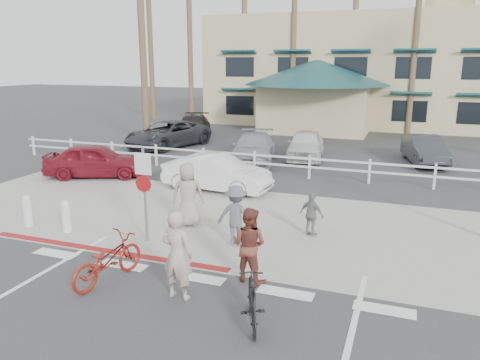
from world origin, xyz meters
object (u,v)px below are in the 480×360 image
at_px(bike_black, 252,301).
at_px(car_red_compact, 96,160).
at_px(sign_post, 145,189).
at_px(bike_red, 108,260).
at_px(car_white_sedan, 217,173).

height_order(bike_black, car_red_compact, car_red_compact).
bearing_deg(bike_black, car_red_compact, -63.89).
height_order(sign_post, bike_red, sign_post).
bearing_deg(bike_red, car_red_compact, -40.72).
distance_m(sign_post, bike_red, 2.63).
bearing_deg(bike_black, bike_red, -31.92).
distance_m(bike_red, car_red_compact, 10.14).
xyz_separation_m(bike_black, car_white_sedan, (-4.23, 8.33, 0.20)).
height_order(bike_red, bike_black, bike_red).
bearing_deg(sign_post, bike_black, -36.47).
distance_m(sign_post, car_white_sedan, 5.42).
xyz_separation_m(bike_red, bike_black, (3.55, -0.56, -0.04)).
bearing_deg(car_red_compact, bike_black, -153.48).
relative_size(bike_black, car_red_compact, 0.38).
height_order(car_white_sedan, car_red_compact, car_red_compact).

